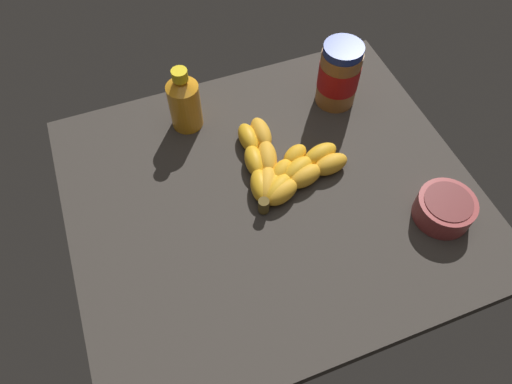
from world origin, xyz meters
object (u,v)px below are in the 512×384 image
peanut_butter_jar (339,75)px  honey_bottle (184,101)px  banana_bunch (281,168)px  small_bowl (445,208)px

peanut_butter_jar → honey_bottle: bearing=-8.4°
honey_bottle → banana_bunch: bearing=124.8°
peanut_butter_jar → small_bowl: 33.59cm
honey_bottle → small_bowl: 52.33cm
banana_bunch → small_bowl: bearing=141.1°
banana_bunch → small_bowl: small_bowl is taller
peanut_butter_jar → honey_bottle: (31.17, -4.58, -0.66)cm
banana_bunch → peanut_butter_jar: (-18.23, -14.04, 5.08)cm
honey_bottle → small_bowl: (-36.34, 37.47, -3.79)cm
small_bowl → honey_bottle: bearing=-45.9°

